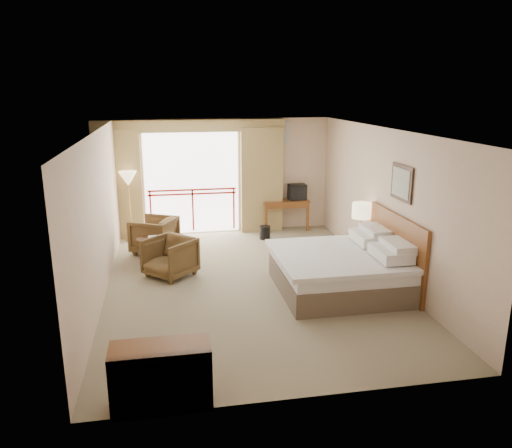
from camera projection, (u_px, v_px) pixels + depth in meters
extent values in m
plane|color=#857A5C|center=(250.00, 283.00, 8.95)|extent=(7.00, 7.00, 0.00)
plane|color=white|center=(250.00, 131.00, 8.24)|extent=(7.00, 7.00, 0.00)
plane|color=beige|center=(225.00, 176.00, 11.92)|extent=(5.00, 0.00, 5.00)
plane|color=beige|center=(306.00, 286.00, 5.27)|extent=(5.00, 0.00, 5.00)
plane|color=beige|center=(100.00, 216.00, 8.16)|extent=(0.00, 7.00, 7.00)
plane|color=beige|center=(386.00, 204.00, 9.03)|extent=(0.00, 7.00, 7.00)
plane|color=white|center=(192.00, 183.00, 11.80)|extent=(2.40, 0.00, 2.40)
cube|color=#A31A0E|center=(192.00, 194.00, 11.84)|extent=(2.09, 0.03, 0.04)
cube|color=#A31A0E|center=(192.00, 190.00, 11.82)|extent=(2.09, 0.03, 0.04)
cube|color=#A31A0E|center=(151.00, 212.00, 11.78)|extent=(0.04, 0.03, 1.00)
cube|color=#A31A0E|center=(193.00, 210.00, 11.95)|extent=(0.04, 0.03, 1.00)
cube|color=#A31A0E|center=(234.00, 209.00, 12.12)|extent=(0.04, 0.03, 1.00)
cube|color=#957D4C|center=(120.00, 185.00, 11.37)|extent=(1.00, 0.26, 2.50)
cube|color=#957D4C|center=(261.00, 180.00, 11.95)|extent=(1.00, 0.26, 2.50)
cube|color=#957D4C|center=(190.00, 126.00, 11.35)|extent=(4.40, 0.22, 0.28)
cube|color=silver|center=(279.00, 133.00, 11.85)|extent=(0.50, 0.04, 0.50)
cube|color=brown|center=(339.00, 279.00, 8.58)|extent=(2.05, 2.00, 0.40)
cube|color=white|center=(340.00, 263.00, 8.50)|extent=(2.01, 1.96, 0.22)
cube|color=white|center=(337.00, 256.00, 8.46)|extent=(2.09, 2.06, 0.08)
cube|color=white|center=(391.00, 253.00, 8.12)|extent=(0.50, 0.75, 0.18)
cube|color=white|center=(369.00, 237.00, 8.97)|extent=(0.50, 0.75, 0.18)
cube|color=white|center=(399.00, 246.00, 8.11)|extent=(0.40, 0.70, 0.14)
cube|color=white|center=(376.00, 231.00, 8.97)|extent=(0.40, 0.70, 0.14)
cube|color=brown|center=(396.00, 251.00, 8.64)|extent=(0.06, 2.10, 1.30)
cube|color=black|center=(402.00, 183.00, 8.32)|extent=(0.03, 0.72, 0.60)
cube|color=silver|center=(401.00, 183.00, 8.32)|extent=(0.01, 0.60, 0.48)
cube|color=brown|center=(360.00, 251.00, 9.77)|extent=(0.44, 0.51, 0.59)
cylinder|color=tan|center=(360.00, 234.00, 9.73)|extent=(0.15, 0.15, 0.04)
cylinder|color=tan|center=(361.00, 224.00, 9.68)|extent=(0.03, 0.03, 0.38)
cylinder|color=#FFE5B2|center=(361.00, 211.00, 9.61)|extent=(0.36, 0.36, 0.30)
cube|color=black|center=(362.00, 237.00, 9.53)|extent=(0.19, 0.17, 0.07)
cube|color=brown|center=(285.00, 201.00, 12.19)|extent=(1.13, 0.55, 0.05)
cube|color=brown|center=(266.00, 219.00, 11.97)|extent=(0.06, 0.06, 0.70)
cube|color=brown|center=(308.00, 217.00, 12.15)|extent=(0.06, 0.06, 0.70)
cube|color=brown|center=(262.00, 214.00, 12.42)|extent=(0.06, 0.06, 0.70)
cube|color=brown|center=(302.00, 212.00, 12.60)|extent=(0.06, 0.06, 0.70)
cube|color=brown|center=(283.00, 210.00, 12.49)|extent=(1.04, 0.03, 0.52)
cube|color=brown|center=(287.00, 206.00, 11.98)|extent=(1.04, 0.03, 0.11)
cube|color=black|center=(297.00, 192.00, 12.19)|extent=(0.42, 0.33, 0.38)
cube|color=black|center=(299.00, 193.00, 12.03)|extent=(0.38, 0.02, 0.31)
cylinder|color=black|center=(271.00, 195.00, 12.09)|extent=(0.14, 0.14, 0.28)
cylinder|color=white|center=(277.00, 199.00, 12.09)|extent=(0.07, 0.07, 0.09)
cylinder|color=black|center=(265.00, 232.00, 11.52)|extent=(0.26, 0.26, 0.31)
imported|color=#4C351B|center=(155.00, 252.00, 10.62)|extent=(1.12, 1.11, 0.76)
imported|color=#4C351B|center=(171.00, 276.00, 9.29)|extent=(1.12, 1.12, 0.73)
cylinder|color=black|center=(149.00, 239.00, 9.79)|extent=(0.48, 0.48, 0.04)
cylinder|color=black|center=(149.00, 251.00, 9.86)|extent=(0.06, 0.06, 0.48)
cylinder|color=black|center=(150.00, 263.00, 9.92)|extent=(0.35, 0.35, 0.03)
imported|color=white|center=(148.00, 238.00, 9.79)|extent=(0.20, 0.25, 0.02)
cylinder|color=tan|center=(132.00, 240.00, 11.46)|extent=(0.26, 0.26, 0.03)
cylinder|color=tan|center=(130.00, 211.00, 11.28)|extent=(0.03, 0.03, 1.39)
cone|color=#FFE5B2|center=(128.00, 179.00, 11.08)|extent=(0.41, 0.41, 0.32)
cube|color=brown|center=(161.00, 376.00, 5.41)|extent=(1.08, 0.45, 0.72)
cube|color=black|center=(161.00, 388.00, 5.19)|extent=(0.99, 0.02, 0.63)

